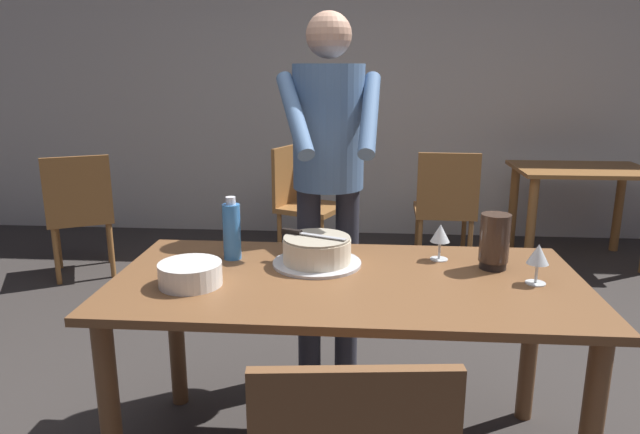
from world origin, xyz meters
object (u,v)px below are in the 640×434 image
(main_dining_table, at_px, (347,306))
(hurricane_lamp, at_px, (494,241))
(background_table, at_px, (580,188))
(water_bottle, at_px, (232,230))
(background_chair_2, at_px, (303,199))
(cake_on_platter, at_px, (317,252))
(background_chair_0, at_px, (445,205))
(wine_glass_far, at_px, (538,256))
(cake_knife, at_px, (300,233))
(plate_stack, at_px, (190,274))
(wine_glass_near, at_px, (440,234))
(person_cutting_cake, at_px, (329,161))
(background_chair_1, at_px, (80,211))

(main_dining_table, bearing_deg, hurricane_lamp, 15.06)
(main_dining_table, relative_size, background_table, 1.68)
(water_bottle, relative_size, background_chair_2, 0.28)
(main_dining_table, distance_m, background_table, 3.10)
(background_chair_2, bearing_deg, hurricane_lamp, -66.90)
(cake_on_platter, xyz_separation_m, background_chair_0, (0.78, 2.15, -0.31))
(wine_glass_far, bearing_deg, cake_knife, 168.61)
(plate_stack, distance_m, wine_glass_far, 1.21)
(main_dining_table, relative_size, wine_glass_near, 11.70)
(person_cutting_cake, xyz_separation_m, background_chair_0, (0.77, 1.66, -0.58))
(wine_glass_far, bearing_deg, background_chair_0, 90.05)
(wine_glass_near, distance_m, background_chair_1, 2.89)
(background_chair_0, relative_size, background_chair_2, 1.00)
(cake_on_platter, xyz_separation_m, background_chair_2, (-0.30, 2.27, -0.31))
(cake_knife, bearing_deg, hurricane_lamp, -1.40)
(wine_glass_near, height_order, wine_glass_far, same)
(hurricane_lamp, bearing_deg, background_table, 64.11)
(plate_stack, xyz_separation_m, hurricane_lamp, (1.08, 0.26, 0.07))
(plate_stack, bearing_deg, hurricane_lamp, 13.36)
(cake_on_platter, distance_m, wine_glass_far, 0.79)
(wine_glass_near, relative_size, hurricane_lamp, 0.69)
(main_dining_table, relative_size, background_chair_0, 1.87)
(wine_glass_near, height_order, water_bottle, water_bottle)
(water_bottle, distance_m, background_chair_0, 2.41)
(hurricane_lamp, relative_size, person_cutting_cake, 0.12)
(plate_stack, height_order, hurricane_lamp, hurricane_lamp)
(cake_knife, height_order, background_table, cake_knife)
(cake_on_platter, relative_size, wine_glass_near, 2.36)
(cake_knife, height_order, person_cutting_cake, person_cutting_cake)
(person_cutting_cake, xyz_separation_m, background_table, (1.83, 1.95, -0.50))
(wine_glass_near, bearing_deg, plate_stack, -158.95)
(main_dining_table, distance_m, hurricane_lamp, 0.60)
(cake_knife, bearing_deg, water_bottle, 175.87)
(wine_glass_far, height_order, background_chair_2, background_chair_2)
(hurricane_lamp, xyz_separation_m, background_chair_2, (-0.96, 2.26, -0.37))
(wine_glass_far, relative_size, background_chair_0, 0.16)
(wine_glass_far, distance_m, water_bottle, 1.14)
(plate_stack, relative_size, background_table, 0.22)
(wine_glass_far, xyz_separation_m, background_chair_0, (-0.00, 2.29, -0.36))
(water_bottle, bearing_deg, background_chair_0, 62.03)
(cake_on_platter, distance_m, background_chair_2, 2.31)
(plate_stack, height_order, background_chair_2, background_chair_2)
(water_bottle, bearing_deg, wine_glass_far, -9.65)
(plate_stack, bearing_deg, background_chair_0, 63.45)
(person_cutting_cake, height_order, background_chair_1, person_cutting_cake)
(plate_stack, distance_m, background_table, 3.52)
(background_chair_1, bearing_deg, hurricane_lamp, -35.05)
(wine_glass_near, bearing_deg, cake_on_platter, -168.47)
(hurricane_lamp, bearing_deg, water_bottle, 177.86)
(plate_stack, relative_size, hurricane_lamp, 1.05)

